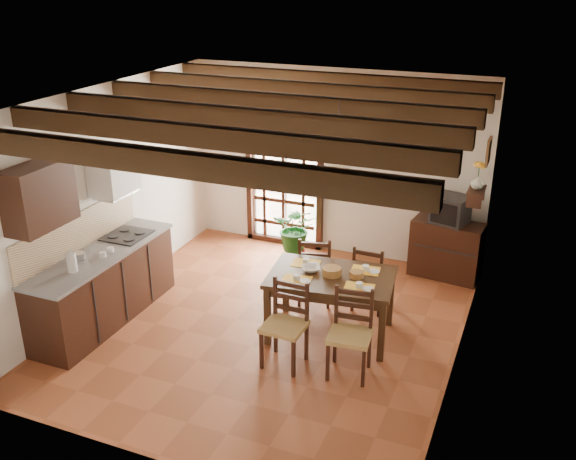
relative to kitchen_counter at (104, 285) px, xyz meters
The scene contains 25 objects.
ground_plane 2.10m from the kitchen_counter, 17.06° to the left, with size 5.00×5.00×0.00m, color brown.
room_shell 2.45m from the kitchen_counter, 17.06° to the left, with size 4.52×5.02×2.81m.
ceiling_beams 3.02m from the kitchen_counter, 17.06° to the left, with size 4.50×4.34×0.20m.
french_door 3.33m from the kitchen_counter, 69.23° to the left, with size 1.26×0.11×2.32m.
kitchen_counter is the anchor object (origin of this frame).
upper_cabinet 1.55m from the kitchen_counter, 99.72° to the right, with size 0.35×0.80×0.70m, color black.
range_hood 1.38m from the kitchen_counter, 99.79° to the left, with size 0.38×0.60×0.54m.
counter_items 0.49m from the kitchen_counter, 89.91° to the left, with size 0.50×1.43×0.25m.
dining_table 2.82m from the kitchen_counter, 14.99° to the left, with size 1.55×1.10×0.79m.
chair_near_left 2.46m from the kitchen_counter, ahead, with size 0.46×0.44×0.97m.
chair_near_right 3.17m from the kitchen_counter, ahead, with size 0.49×0.47×0.97m.
chair_far_left 2.68m from the kitchen_counter, 32.05° to the left, with size 0.53×0.52×0.95m.
chair_far_right 3.35m from the kitchen_counter, 26.83° to the left, with size 0.43×0.41×0.90m.
table_setting 2.84m from the kitchen_counter, 14.99° to the left, with size 1.06×0.70×0.10m.
table_bowl 2.59m from the kitchen_counter, 16.93° to the left, with size 0.22×0.22×0.05m, color white.
sideboard 4.67m from the kitchen_counter, 37.19° to the left, with size 0.97×0.44×0.83m, color black.
crt_tv 4.70m from the kitchen_counter, 37.13° to the left, with size 0.55×0.53×0.39m.
fuse_box 4.80m from the kitchen_counter, 41.72° to the left, with size 0.25×0.03×0.32m, color white.
plant_pot 2.96m from the kitchen_counter, 57.54° to the left, with size 0.35×0.35×0.22m, color maroon.
potted_plant 2.94m from the kitchen_counter, 57.54° to the left, with size 1.67×1.43×1.86m, color #144C19.
wall_shelf 4.76m from the kitchen_counter, 28.25° to the left, with size 0.20×0.42×0.20m.
shelf_vase 4.80m from the kitchen_counter, 28.25° to the left, with size 0.15×0.15×0.15m, color #B2BFB2.
shelf_flowers 4.85m from the kitchen_counter, 28.25° to the left, with size 0.14×0.14×0.36m.
framed_picture 4.98m from the kitchen_counter, 27.77° to the left, with size 0.03×0.32×0.32m.
pendant_lamp 3.26m from the kitchen_counter, 16.94° to the left, with size 0.36×0.36×0.84m.
Camera 1 is at (2.84, -6.26, 4.14)m, focal length 40.00 mm.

